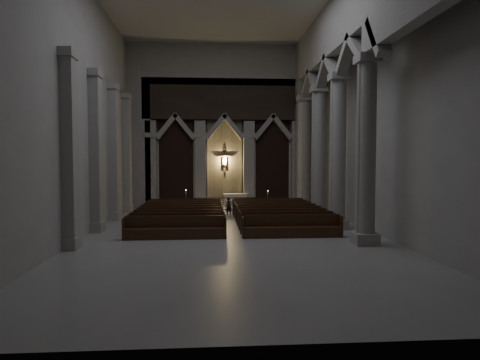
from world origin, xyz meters
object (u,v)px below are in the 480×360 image
(candle_stand_left, at_px, (186,205))
(candle_stand_right, at_px, (268,205))
(worshipper, at_px, (229,206))
(pews, at_px, (230,218))
(altar_rail, at_px, (226,202))
(altar, at_px, (235,200))

(candle_stand_left, height_order, candle_stand_right, candle_stand_left)
(candle_stand_left, xyz_separation_m, candle_stand_right, (5.70, -0.44, -0.01))
(candle_stand_right, bearing_deg, candle_stand_left, 175.62)
(candle_stand_right, xyz_separation_m, worshipper, (-2.80, -2.08, 0.19))
(pews, bearing_deg, altar_rail, 90.00)
(pews, bearing_deg, altar, 84.41)
(worshipper, bearing_deg, pews, -111.13)
(altar_rail, xyz_separation_m, candle_stand_left, (-2.78, 0.15, -0.23))
(candle_stand_right, bearing_deg, worshipper, -143.33)
(altar, relative_size, pews, 0.18)
(altar_rail, relative_size, worshipper, 4.15)
(candle_stand_left, bearing_deg, candle_stand_right, -4.38)
(worshipper, bearing_deg, candle_stand_right, 17.38)
(altar, xyz_separation_m, altar_rail, (-0.76, -1.54, 0.02))
(altar_rail, distance_m, candle_stand_left, 2.80)
(candle_stand_right, bearing_deg, altar_rail, 174.33)
(pews, bearing_deg, candle_stand_left, 113.63)
(candle_stand_right, height_order, worshipper, candle_stand_right)
(altar_rail, distance_m, candle_stand_right, 2.94)
(altar, distance_m, candle_stand_left, 3.81)
(altar_rail, bearing_deg, candle_stand_left, 176.99)
(pews, relative_size, worshipper, 8.72)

